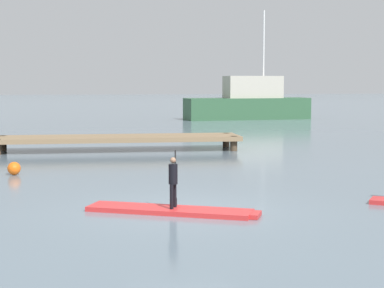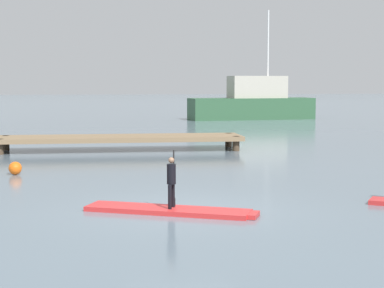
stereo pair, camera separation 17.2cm
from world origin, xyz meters
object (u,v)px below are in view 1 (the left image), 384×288
Objects in this scene: paddler_child_solo at (173,180)px; mooring_buoy_mid at (14,168)px; paddleboard_near at (173,210)px; fishing_boat_white_large at (249,103)px.

mooring_buoy_mid is (-3.99, 6.11, -0.51)m from paddler_child_solo.
paddleboard_near is at bearing -158.03° from paddler_child_solo.
paddleboard_near is 7.30m from mooring_buoy_mid.
mooring_buoy_mid is at bearing 123.18° from paddler_child_solo.
paddler_child_solo is 0.13× the size of fishing_boat_white_large.
paddler_child_solo reaches higher than paddleboard_near.
paddler_child_solo is at bearing -106.05° from fishing_boat_white_large.
mooring_buoy_mid is at bearing -116.94° from fishing_boat_white_large.
paddleboard_near is at bearing -106.08° from fishing_boat_white_large.
paddleboard_near is 33.54m from fishing_boat_white_large.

